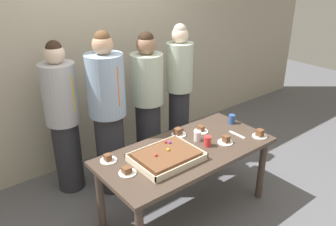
{
  "coord_description": "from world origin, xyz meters",
  "views": [
    {
      "loc": [
        -1.88,
        -2.05,
        2.33
      ],
      "look_at": [
        -0.11,
        0.15,
        1.07
      ],
      "focal_mm": 36.39,
      "sensor_mm": 36.0,
      "label": 1
    }
  ],
  "objects_px": {
    "drink_cup_nearest": "(208,141)",
    "drink_cup_middle": "(197,136)",
    "sheet_cake": "(166,156)",
    "person_far_right_suit": "(179,92)",
    "drink_cup_far_end": "(232,119)",
    "person_striped_tie_right": "(63,118)",
    "plated_slice_near_right": "(108,159)",
    "plated_slice_far_right": "(201,130)",
    "party_table": "(187,158)",
    "plated_slice_far_left": "(226,141)",
    "person_serving_front": "(148,103)",
    "cake_server_utensil": "(237,135)",
    "plated_slice_center_front": "(260,134)",
    "person_green_shirt_behind": "(108,114)",
    "plated_slice_center_back": "(127,171)"
  },
  "relations": [
    {
      "from": "drink_cup_middle",
      "to": "drink_cup_far_end",
      "type": "distance_m",
      "value": 0.56
    },
    {
      "from": "plated_slice_near_right",
      "to": "plated_slice_far_right",
      "type": "relative_size",
      "value": 1.0
    },
    {
      "from": "plated_slice_center_front",
      "to": "drink_cup_middle",
      "type": "distance_m",
      "value": 0.64
    },
    {
      "from": "plated_slice_near_right",
      "to": "plated_slice_center_back",
      "type": "bearing_deg",
      "value": -84.71
    },
    {
      "from": "sheet_cake",
      "to": "person_far_right_suit",
      "type": "height_order",
      "value": "person_far_right_suit"
    },
    {
      "from": "plated_slice_far_left",
      "to": "drink_cup_middle",
      "type": "relative_size",
      "value": 1.5
    },
    {
      "from": "plated_slice_far_left",
      "to": "person_serving_front",
      "type": "bearing_deg",
      "value": 100.22
    },
    {
      "from": "plated_slice_near_right",
      "to": "plated_slice_far_right",
      "type": "bearing_deg",
      "value": -5.55
    },
    {
      "from": "plated_slice_center_front",
      "to": "person_green_shirt_behind",
      "type": "distance_m",
      "value": 1.55
    },
    {
      "from": "plated_slice_near_right",
      "to": "person_far_right_suit",
      "type": "bearing_deg",
      "value": 23.97
    },
    {
      "from": "drink_cup_far_end",
      "to": "person_striped_tie_right",
      "type": "distance_m",
      "value": 1.78
    },
    {
      "from": "drink_cup_nearest",
      "to": "person_serving_front",
      "type": "xyz_separation_m",
      "value": [
        -0.01,
        0.96,
        0.09
      ]
    },
    {
      "from": "drink_cup_far_end",
      "to": "person_striped_tie_right",
      "type": "height_order",
      "value": "person_striped_tie_right"
    },
    {
      "from": "drink_cup_far_end",
      "to": "person_far_right_suit",
      "type": "height_order",
      "value": "person_far_right_suit"
    },
    {
      "from": "sheet_cake",
      "to": "plated_slice_center_back",
      "type": "bearing_deg",
      "value": 174.41
    },
    {
      "from": "drink_cup_far_end",
      "to": "person_striped_tie_right",
      "type": "relative_size",
      "value": 0.06
    },
    {
      "from": "plated_slice_far_right",
      "to": "plated_slice_center_back",
      "type": "bearing_deg",
      "value": -170.48
    },
    {
      "from": "person_green_shirt_behind",
      "to": "person_striped_tie_right",
      "type": "distance_m",
      "value": 0.47
    },
    {
      "from": "sheet_cake",
      "to": "drink_cup_far_end",
      "type": "xyz_separation_m",
      "value": [
        1.02,
        0.14,
        0.01
      ]
    },
    {
      "from": "party_table",
      "to": "person_far_right_suit",
      "type": "height_order",
      "value": "person_far_right_suit"
    },
    {
      "from": "plated_slice_near_right",
      "to": "person_serving_front",
      "type": "relative_size",
      "value": 0.09
    },
    {
      "from": "party_table",
      "to": "person_green_shirt_behind",
      "type": "bearing_deg",
      "value": 114.43
    },
    {
      "from": "person_serving_front",
      "to": "person_far_right_suit",
      "type": "relative_size",
      "value": 0.98
    },
    {
      "from": "plated_slice_far_right",
      "to": "person_serving_front",
      "type": "relative_size",
      "value": 0.09
    },
    {
      "from": "plated_slice_far_left",
      "to": "plated_slice_near_right",
      "type": "bearing_deg",
      "value": 158.16
    },
    {
      "from": "plated_slice_center_back",
      "to": "person_serving_front",
      "type": "distance_m",
      "value": 1.22
    },
    {
      "from": "person_serving_front",
      "to": "plated_slice_center_front",
      "type": "bearing_deg",
      "value": 51.68
    },
    {
      "from": "party_table",
      "to": "sheet_cake",
      "type": "relative_size",
      "value": 2.9
    },
    {
      "from": "plated_slice_center_front",
      "to": "drink_cup_middle",
      "type": "height_order",
      "value": "drink_cup_middle"
    },
    {
      "from": "person_far_right_suit",
      "to": "person_striped_tie_right",
      "type": "bearing_deg",
      "value": -54.9
    },
    {
      "from": "plated_slice_far_left",
      "to": "person_serving_front",
      "type": "height_order",
      "value": "person_serving_front"
    },
    {
      "from": "plated_slice_center_front",
      "to": "drink_cup_nearest",
      "type": "distance_m",
      "value": 0.58
    },
    {
      "from": "plated_slice_near_right",
      "to": "plated_slice_center_back",
      "type": "height_order",
      "value": "plated_slice_near_right"
    },
    {
      "from": "person_striped_tie_right",
      "to": "plated_slice_near_right",
      "type": "bearing_deg",
      "value": -18.73
    },
    {
      "from": "person_serving_front",
      "to": "person_striped_tie_right",
      "type": "distance_m",
      "value": 0.94
    },
    {
      "from": "plated_slice_far_left",
      "to": "person_striped_tie_right",
      "type": "bearing_deg",
      "value": 131.15
    },
    {
      "from": "drink_cup_nearest",
      "to": "sheet_cake",
      "type": "bearing_deg",
      "value": 174.23
    },
    {
      "from": "plated_slice_far_right",
      "to": "person_green_shirt_behind",
      "type": "distance_m",
      "value": 0.97
    },
    {
      "from": "cake_server_utensil",
      "to": "person_striped_tie_right",
      "type": "distance_m",
      "value": 1.8
    },
    {
      "from": "person_serving_front",
      "to": "drink_cup_middle",
      "type": "bearing_deg",
      "value": 26.68
    },
    {
      "from": "plated_slice_near_right",
      "to": "drink_cup_nearest",
      "type": "height_order",
      "value": "drink_cup_nearest"
    },
    {
      "from": "sheet_cake",
      "to": "drink_cup_middle",
      "type": "height_order",
      "value": "drink_cup_middle"
    },
    {
      "from": "person_far_right_suit",
      "to": "drink_cup_far_end",
      "type": "bearing_deg",
      "value": 53.8
    },
    {
      "from": "drink_cup_middle",
      "to": "person_green_shirt_behind",
      "type": "height_order",
      "value": "person_green_shirt_behind"
    },
    {
      "from": "drink_cup_middle",
      "to": "plated_slice_far_left",
      "type": "bearing_deg",
      "value": -48.44
    },
    {
      "from": "drink_cup_nearest",
      "to": "drink_cup_far_end",
      "type": "bearing_deg",
      "value": 18.79
    },
    {
      "from": "drink_cup_nearest",
      "to": "drink_cup_middle",
      "type": "relative_size",
      "value": 1.0
    },
    {
      "from": "plated_slice_near_right",
      "to": "cake_server_utensil",
      "type": "distance_m",
      "value": 1.32
    },
    {
      "from": "drink_cup_middle",
      "to": "cake_server_utensil",
      "type": "distance_m",
      "value": 0.43
    },
    {
      "from": "sheet_cake",
      "to": "person_striped_tie_right",
      "type": "height_order",
      "value": "person_striped_tie_right"
    }
  ]
}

